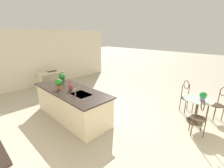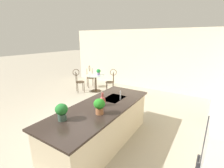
{
  "view_description": "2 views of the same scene",
  "coord_description": "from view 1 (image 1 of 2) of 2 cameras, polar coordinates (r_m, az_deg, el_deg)",
  "views": [
    {
      "loc": [
        -3.67,
        3.14,
        2.51
      ],
      "look_at": [
        -0.58,
        -0.04,
        1.08
      ],
      "focal_mm": 25.1,
      "sensor_mm": 36.0,
      "label": 1
    },
    {
      "loc": [
        2.84,
        2.74,
        2.33
      ],
      "look_at": [
        -1.06,
        0.28,
        0.99
      ],
      "focal_mm": 25.63,
      "sensor_mm": 36.0,
      "label": 2
    }
  ],
  "objects": [
    {
      "name": "writing_desk",
      "position": [
        8.24,
        -21.35,
        2.54
      ],
      "size": [
        0.6,
        1.2,
        0.74
      ],
      "color": "beige",
      "rests_on": "ground"
    },
    {
      "name": "kitchen_island",
      "position": [
        5.02,
        -14.52,
        -6.85
      ],
      "size": [
        2.8,
        1.06,
        0.92
      ],
      "color": "beige",
      "rests_on": "ground"
    },
    {
      "name": "chair_toward_desk",
      "position": [
        5.7,
        34.4,
        -5.33
      ],
      "size": [
        0.53,
        0.53,
        1.04
      ],
      "color": "#3D2D1E",
      "rests_on": "ground"
    },
    {
      "name": "sink_faucet",
      "position": [
        4.28,
        -13.26,
        -2.89
      ],
      "size": [
        0.02,
        0.02,
        0.22
      ],
      "primitive_type": "cylinder",
      "color": "#B2B5BA",
      "rests_on": "kitchen_island"
    },
    {
      "name": "keyboard",
      "position": [
        8.25,
        -20.98,
        4.36
      ],
      "size": [
        0.16,
        0.44,
        0.03
      ],
      "color": "black",
      "rests_on": "writing_desk"
    },
    {
      "name": "chair_by_island",
      "position": [
        5.78,
        25.57,
        -3.56
      ],
      "size": [
        0.53,
        0.53,
        1.04
      ],
      "color": "#3D2D1E",
      "rests_on": "ground"
    },
    {
      "name": "chair_near_window",
      "position": [
        4.53,
        29.27,
        -9.97
      ],
      "size": [
        0.51,
        0.52,
        1.04
      ],
      "color": "#3D2D1E",
      "rests_on": "ground"
    },
    {
      "name": "wall_right",
      "position": [
        8.61,
        -24.25,
        8.55
      ],
      "size": [
        0.12,
        7.8,
        2.7
      ],
      "primitive_type": "cube",
      "color": "beige",
      "rests_on": "ground"
    },
    {
      "name": "potted_plant_counter_near",
      "position": [
        4.96,
        -18.82,
        0.29
      ],
      "size": [
        0.22,
        0.22,
        0.31
      ],
      "color": "#9E603D",
      "rests_on": "kitchen_island"
    },
    {
      "name": "ground_plane",
      "position": [
        5.44,
        -4.73,
        -9.7
      ],
      "size": [
        40.0,
        40.0,
        0.0
      ],
      "primitive_type": "plane",
      "color": "#B2A893"
    },
    {
      "name": "potted_plant_counter_far",
      "position": [
        5.61,
        -17.72,
        2.4
      ],
      "size": [
        0.22,
        0.22,
        0.31
      ],
      "color": "#385147",
      "rests_on": "kitchen_island"
    },
    {
      "name": "potted_plant_on_table",
      "position": [
        4.96,
        30.26,
        -3.78
      ],
      "size": [
        0.19,
        0.19,
        0.26
      ],
      "color": "#7A669E",
      "rests_on": "bistro_table"
    },
    {
      "name": "bistro_table",
      "position": [
        5.22,
        28.51,
        -7.78
      ],
      "size": [
        0.8,
        0.8,
        0.74
      ],
      "color": "#3D2D1E",
      "rests_on": "ground"
    },
    {
      "name": "vase_on_counter",
      "position": [
        4.76,
        -14.93,
        -0.89
      ],
      "size": [
        0.13,
        0.13,
        0.29
      ],
      "color": "#993D38",
      "rests_on": "kitchen_island"
    }
  ]
}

